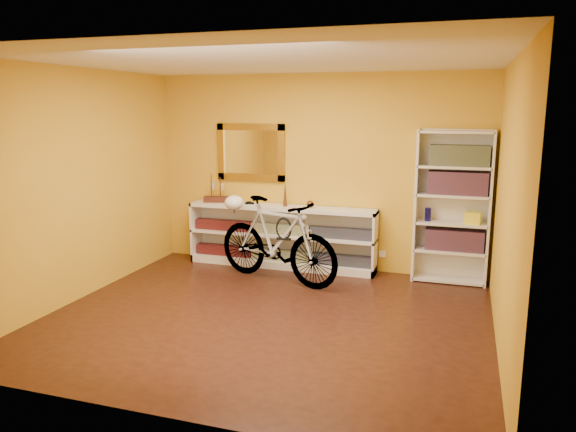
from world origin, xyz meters
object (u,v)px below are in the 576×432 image
(bookcase, at_px, (452,207))
(helmet, at_px, (234,203))
(console_unit, at_px, (281,237))
(bicycle, at_px, (277,240))

(bookcase, relative_size, helmet, 7.62)
(console_unit, distance_m, helmet, 0.84)
(bicycle, bearing_deg, bookcase, -54.67)
(console_unit, bearing_deg, bookcase, 0.65)
(bookcase, xyz_separation_m, helmet, (-2.72, -0.45, -0.01))
(bicycle, distance_m, helmet, 0.80)
(console_unit, distance_m, bicycle, 0.66)
(console_unit, height_order, helmet, helmet)
(console_unit, xyz_separation_m, bookcase, (2.21, 0.03, 0.52))
(console_unit, height_order, bookcase, bookcase)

